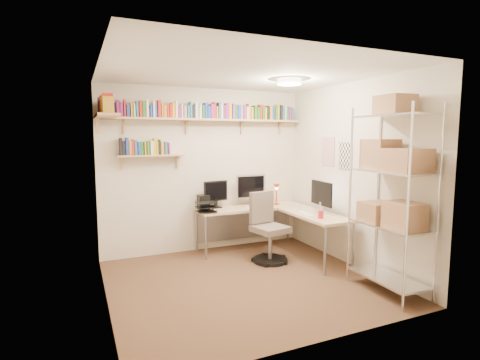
# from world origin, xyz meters

# --- Properties ---
(ground) EXTENTS (3.20, 3.20, 0.00)m
(ground) POSITION_xyz_m (0.00, 0.00, 0.00)
(ground) COLOR #44291D
(ground) RESTS_ON ground
(room_shell) EXTENTS (3.24, 3.04, 2.52)m
(room_shell) POSITION_xyz_m (0.00, 0.00, 1.55)
(room_shell) COLOR beige
(room_shell) RESTS_ON ground
(wall_shelves) EXTENTS (3.12, 1.09, 0.80)m
(wall_shelves) POSITION_xyz_m (-0.38, 1.30, 2.03)
(wall_shelves) COLOR tan
(wall_shelves) RESTS_ON ground
(corner_desk) EXTENTS (1.80, 1.75, 1.17)m
(corner_desk) POSITION_xyz_m (0.69, 0.99, 0.67)
(corner_desk) COLOR tan
(corner_desk) RESTS_ON ground
(office_chair) EXTENTS (0.53, 0.53, 0.98)m
(office_chair) POSITION_xyz_m (0.61, 0.59, 0.41)
(office_chair) COLOR black
(office_chair) RESTS_ON ground
(wire_rack) EXTENTS (0.48, 0.93, 2.22)m
(wire_rack) POSITION_xyz_m (1.36, -0.93, 1.33)
(wire_rack) COLOR silver
(wire_rack) RESTS_ON ground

